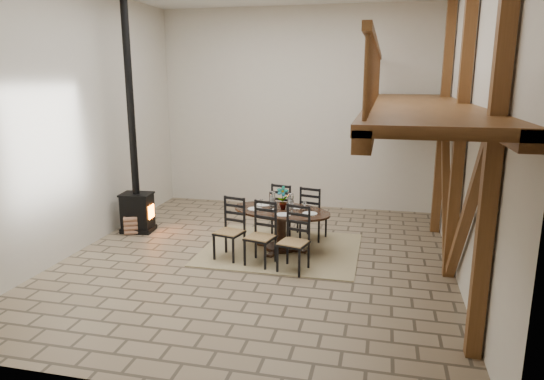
% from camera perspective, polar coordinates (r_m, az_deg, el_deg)
% --- Properties ---
extents(ground, '(8.00, 8.00, 0.00)m').
position_cam_1_polar(ground, '(9.14, -1.77, -8.11)').
color(ground, '#8D795E').
rests_on(ground, ground).
extents(room_shell, '(7.02, 8.02, 5.01)m').
position_cam_1_polar(room_shell, '(8.29, 6.21, 11.02)').
color(room_shell, beige).
rests_on(room_shell, ground).
extents(rug, '(3.00, 2.50, 0.02)m').
position_cam_1_polar(rug, '(9.60, 1.08, -6.97)').
color(rug, tan).
rests_on(rug, ground).
extents(dining_table, '(2.22, 2.47, 1.27)m').
position_cam_1_polar(dining_table, '(9.35, 0.77, -4.74)').
color(dining_table, black).
rests_on(dining_table, ground).
extents(wood_stove, '(0.71, 0.57, 5.00)m').
position_cam_1_polar(wood_stove, '(10.81, -15.76, 0.98)').
color(wood_stove, black).
rests_on(wood_stove, ground).
extents(log_basket, '(0.53, 0.53, 0.44)m').
position_cam_1_polar(log_basket, '(11.08, -15.34, -3.67)').
color(log_basket, brown).
rests_on(log_basket, ground).
extents(log_stack, '(0.34, 0.30, 0.39)m').
position_cam_1_polar(log_stack, '(10.88, -16.26, -4.02)').
color(log_stack, '#A87B5E').
rests_on(log_stack, ground).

